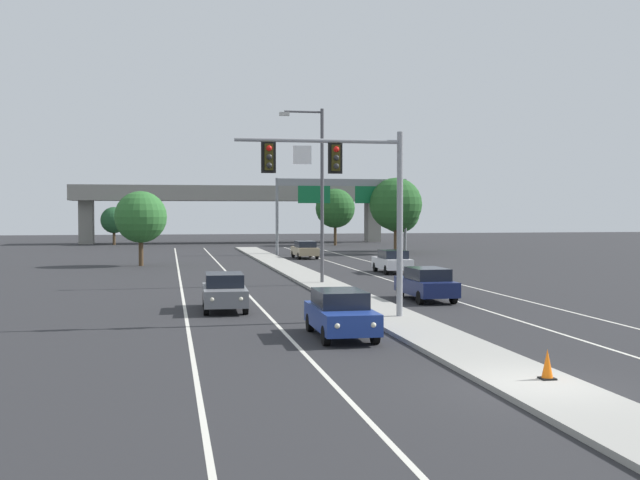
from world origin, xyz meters
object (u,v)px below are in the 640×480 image
object	(u,v)px
car_oncoming_blue	(341,313)
highway_sign_gantry	(342,192)
tree_far_right_b	(396,204)
tree_far_right_c	(335,208)
car_receding_navy	(426,284)
traffic_cone_median_nose	(547,365)
car_receding_white	(392,261)
tree_far_left_a	(114,220)
car_receding_tan	(305,249)
tree_far_right_a	(399,212)
tree_far_left_c	(141,217)
overhead_signal_mast	(348,184)
street_lamp_median	(318,185)
car_oncoming_grey	(224,291)

from	to	relation	value
car_oncoming_blue	highway_sign_gantry	size ratio (longest dim) A/B	0.34
tree_far_right_b	tree_far_right_c	xyz separation A→B (m)	(-1.84, 20.38, -0.33)
car_receding_navy	traffic_cone_median_nose	xyz separation A→B (m)	(-2.95, -18.03, -0.31)
car_receding_white	tree_far_left_a	xyz separation A→B (m)	(-21.95, 50.35, 2.31)
car_oncoming_blue	car_receding_tan	size ratio (longest dim) A/B	0.99
car_oncoming_blue	car_receding_navy	bearing A→B (deg)	57.30
car_receding_tan	tree_far_right_a	world-z (taller)	tree_far_right_a
traffic_cone_median_nose	tree_far_right_a	xyz separation A→B (m)	(15.14, 63.46, 3.62)
tree_far_left_c	tree_far_right_a	size ratio (longest dim) A/B	0.92
traffic_cone_median_nose	tree_far_left_a	distance (m)	86.53
car_oncoming_blue	tree_far_left_a	bearing A→B (deg)	99.24
overhead_signal_mast	car_receding_tan	size ratio (longest dim) A/B	1.60
highway_sign_gantry	tree_far_right_b	bearing A→B (deg)	-5.75
tree_far_left_a	tree_far_right_b	xyz separation A→B (m)	(29.01, -27.05, 1.83)
tree_far_left_c	tree_far_right_a	xyz separation A→B (m)	(26.35, 18.36, 0.32)
car_receding_white	tree_far_left_c	world-z (taller)	tree_far_left_c
car_receding_white	street_lamp_median	bearing A→B (deg)	-130.92
street_lamp_median	car_receding_navy	size ratio (longest dim) A/B	2.22
traffic_cone_median_nose	tree_far_left_a	size ratio (longest dim) A/B	0.15
overhead_signal_mast	tree_far_right_a	bearing A→B (deg)	71.35
car_receding_navy	tree_far_right_c	bearing A→B (deg)	82.13
car_receding_white	car_receding_tan	distance (m)	17.84
tree_far_left_a	tree_far_left_c	world-z (taller)	tree_far_left_c
tree_far_left_a	tree_far_right_a	size ratio (longest dim) A/B	0.76
car_receding_navy	tree_far_right_a	distance (m)	47.15
car_oncoming_grey	car_receding_tan	distance (m)	37.27
car_oncoming_blue	tree_far_right_a	bearing A→B (deg)	71.48
traffic_cone_median_nose	tree_far_right_c	size ratio (longest dim) A/B	0.10
car_oncoming_blue	car_oncoming_grey	distance (m)	8.74
car_receding_navy	tree_far_right_a	xyz separation A→B (m)	(12.19, 45.43, 3.31)
car_receding_white	tree_far_left_c	size ratio (longest dim) A/B	0.77
overhead_signal_mast	car_oncoming_grey	world-z (taller)	overhead_signal_mast
car_receding_tan	highway_sign_gantry	xyz separation A→B (m)	(4.83, 6.27, 5.34)
tree_far_left_a	tree_far_right_a	xyz separation A→B (m)	(31.03, -21.56, 1.00)
street_lamp_median	tree_far_left_c	xyz separation A→B (m)	(-10.63, 18.10, -1.99)
highway_sign_gantry	tree_far_right_a	xyz separation A→B (m)	(7.35, 4.96, -2.04)
car_oncoming_grey	car_oncoming_blue	bearing A→B (deg)	-67.47
street_lamp_median	tree_far_right_c	size ratio (longest dim) A/B	1.41
street_lamp_median	car_oncoming_grey	bearing A→B (deg)	-119.79
highway_sign_gantry	tree_far_right_c	bearing A→B (deg)	80.02
street_lamp_median	highway_sign_gantry	world-z (taller)	street_lamp_median
street_lamp_median	tree_far_left_a	world-z (taller)	street_lamp_median
car_oncoming_grey	tree_far_right_c	size ratio (longest dim) A/B	0.64
car_oncoming_blue	tree_far_right_a	xyz separation A→B (m)	(18.53, 55.29, 3.31)
overhead_signal_mast	car_receding_navy	xyz separation A→B (m)	(5.21, 6.11, -4.48)
tree_far_right_a	tree_far_left_c	bearing A→B (deg)	-145.13
car_oncoming_grey	car_receding_white	xyz separation A→B (m)	(12.80, 18.42, 0.00)
car_oncoming_grey	car_receding_white	bearing A→B (deg)	55.20
tree_far_left_c	tree_far_right_a	bearing A→B (deg)	34.87
overhead_signal_mast	car_oncoming_grey	size ratio (longest dim) A/B	1.60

